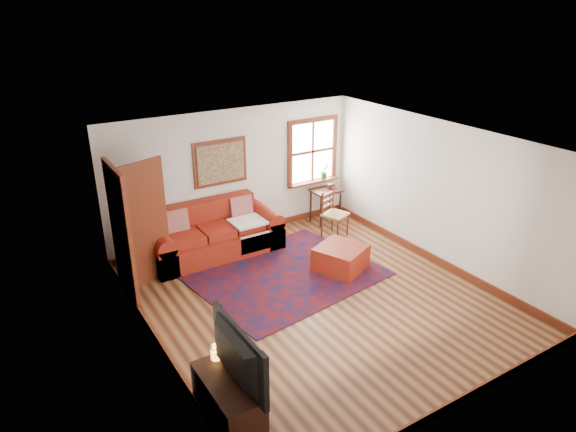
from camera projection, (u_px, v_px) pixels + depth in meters
ground at (316, 298)px, 8.01m from camera, size 5.50×5.50×0.00m
room_envelope at (318, 200)px, 7.37m from camera, size 5.04×5.54×2.52m
window at (314, 158)px, 10.47m from camera, size 1.18×0.20×1.38m
doorway at (135, 227)px, 7.92m from camera, size 0.89×1.08×2.14m
framed_artwork at (220, 163)px, 9.38m from camera, size 1.05×0.07×0.85m
persian_rug at (285, 274)px, 8.68m from camera, size 3.22×2.72×0.02m
red_leather_sofa at (214, 237)px, 9.34m from camera, size 2.40×0.99×0.94m
red_ottoman at (341, 258)px, 8.78m from camera, size 0.98×0.98×0.43m
side_table at (326, 195)px, 10.54m from camera, size 0.59×0.45×0.71m
ladder_back_chair at (333, 212)px, 9.92m from camera, size 0.56×0.55×0.94m
media_cabinet at (228, 401)px, 5.58m from camera, size 0.45×1.01×0.55m
television at (229, 357)px, 5.32m from camera, size 0.15×1.16×0.67m
candle_hurricane at (216, 353)px, 5.77m from camera, size 0.12×0.12×0.18m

